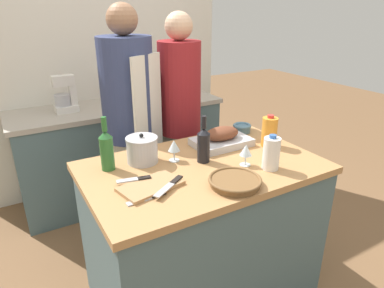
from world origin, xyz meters
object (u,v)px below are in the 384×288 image
Objects in this scene: condiment_bottle_tall at (144,96)px; knife_bread at (148,198)px; wine_bottle_dark at (107,149)px; knife_paring at (135,179)px; cutting_board at (151,186)px; mixing_bowl at (242,128)px; milk_jug at (271,153)px; person_cook_guest at (180,116)px; wine_glass_left at (246,151)px; stand_mixer at (65,97)px; wine_bottle_green at (204,144)px; knife_chef at (170,185)px; person_cook_aproned at (130,121)px; roasting_pan at (222,139)px; juice_jug at (269,132)px; wine_glass_right at (174,146)px; stock_pot at (142,150)px; condiment_bottle_extra at (115,93)px; wicker_basket at (235,181)px; condiment_bottle_short at (159,88)px.

knife_bread is at bearing -112.28° from condiment_bottle_tall.
wine_bottle_dark is 0.25m from knife_paring.
cutting_board is 0.95m from mixing_bowl.
knife_bread is at bearing 176.32° from milk_jug.
mixing_bowl is 0.50m from person_cook_guest.
wine_glass_left is 0.41× the size of stand_mixer.
knife_chef is at bearing -148.64° from wine_bottle_green.
person_cook_aproned is at bearing 71.03° from knife_paring.
roasting_pan is 0.31m from wine_glass_left.
cutting_board is 1.68× the size of milk_jug.
stand_mixer reaches higher than cutting_board.
knife_chef reaches higher than cutting_board.
milk_jug is 0.72× the size of wine_bottle_green.
knife_paring is 0.57× the size of stand_mixer.
cutting_board is at bearing -59.88° from knife_paring.
roasting_pan is 1.33× the size of wine_bottle_green.
stand_mixer is at bearing 90.95° from knife_bread.
juice_jug reaches higher than milk_jug.
roasting_pan is 0.55m from person_cook_guest.
wine_glass_right is at bearing 58.93° from knife_chef.
milk_jug is at bearing -112.61° from mixing_bowl.
wine_glass_right is at bearing 146.43° from wine_bottle_green.
person_cook_aproned is (-0.36, -0.61, -0.00)m from condiment_bottle_tall.
stock_pot is 1.44× the size of wine_glass_left.
mixing_bowl is at bearing -50.27° from stand_mixer.
stand_mixer is at bearing 83.96° from person_cook_aproned.
knife_chef reaches higher than knife_bread.
wine_bottle_dark is at bearing -174.19° from mixing_bowl.
knife_chef is at bearing 12.32° from knife_bread.
stock_pot is 0.85× the size of knife_chef.
cutting_board is (-0.60, -0.27, -0.04)m from roasting_pan.
person_cook_aproned is at bearing -101.53° from condiment_bottle_extra.
wicker_basket is 0.87× the size of stand_mixer.
wine_bottle_dark is 0.17× the size of person_cook_aproned.
person_cook_guest is (0.53, 0.88, 0.02)m from knife_chef.
wine_bottle_dark is at bearing 134.59° from wicker_basket.
wine_glass_left is (0.19, 0.16, 0.06)m from wicker_basket.
stand_mixer is (-0.63, 1.56, 0.03)m from wine_glass_left.
roasting_pan is 1.81× the size of condiment_bottle_short.
wicker_basket is at bearing -121.62° from person_cook_guest.
wicker_basket is 0.32m from wine_bottle_green.
mixing_bowl is at bearing 29.41° from wine_bottle_green.
wine_bottle_dark is at bearing 99.04° from knife_bread.
condiment_bottle_extra is at bearing 163.38° from condiment_bottle_short.
knife_paring is at bearing 131.05° from knife_chef.
roasting_pan is 1.44m from stand_mixer.
wine_bottle_dark is (-0.76, 0.43, 0.03)m from milk_jug.
stand_mixer is at bearing 111.96° from wine_glass_left.
stand_mixer is at bearing 123.40° from juice_jug.
juice_jug reaches higher than wine_glass_left.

